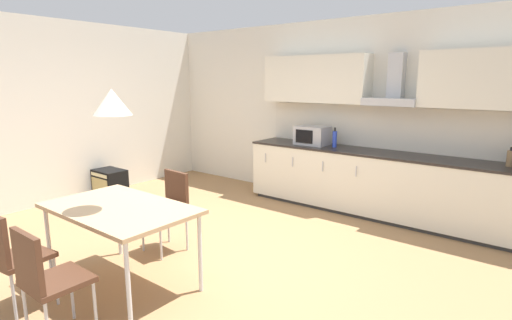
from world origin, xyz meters
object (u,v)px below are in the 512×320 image
Objects in this scene: guitar_amp at (110,183)px; microwave at (312,135)px; bottle_blue at (335,139)px; chair_near_right at (45,275)px; chair_far_left at (170,203)px; bottle_brown at (511,158)px; dining_table at (120,212)px; chair_near_left at (9,252)px; pendant_lamp at (112,102)px.

microwave is at bearing 33.68° from guitar_amp.
bottle_blue is 0.33× the size of chair_near_right.
chair_near_right is at bearing -69.26° from chair_far_left.
bottle_blue reaches higher than microwave.
bottle_brown reaches higher than guitar_amp.
dining_table is (-0.01, -3.32, -0.32)m from microwave.
chair_far_left is (-2.87, -2.55, -0.45)m from bottle_brown.
chair_near_right is 3.80m from guitar_amp.
chair_far_left is (-0.00, 1.61, 0.00)m from chair_near_left.
chair_near_left is at bearing 179.95° from chair_near_right.
dining_table is 0.97m from pendant_lamp.
guitar_amp is (-2.37, 0.72, -0.31)m from chair_far_left.
bottle_blue is 4.21m from chair_near_left.
bottle_blue is 3.40m from pendant_lamp.
guitar_amp is (-2.98, 2.34, -0.31)m from chair_near_right.
pendant_lamp is at bearing -29.81° from guitar_amp.
microwave is 4.17m from chair_near_right.
bottle_brown is 4.24m from dining_table.
guitar_amp is (-5.24, -1.83, -0.77)m from bottle_brown.
chair_near_right is (0.31, -0.81, -0.18)m from dining_table.
chair_near_left is at bearing -89.87° from chair_far_left.
bottle_brown is at bearing 55.45° from chair_near_left.
microwave is at bearing 89.80° from pendant_lamp.
bottle_blue is 0.33× the size of chair_far_left.
bottle_brown is at bearing 52.59° from pendant_lamp.
bottle_brown is 5.61m from guitar_amp.
bottle_blue is 3.35m from dining_table.
guitar_amp is at bearing 135.43° from chair_near_left.
microwave is 2.58m from chair_far_left.
bottle_brown is 0.43× the size of guitar_amp.
chair_near_right is at bearing -85.88° from microwave.
microwave is 2.56m from bottle_brown.
pendant_lamp is (-2.57, -3.36, 0.69)m from bottle_brown.
bottle_brown is at bearing 52.59° from dining_table.
chair_near_left is at bearing -110.34° from dining_table.
chair_far_left is (-0.69, -2.51, -0.48)m from bottle_blue.
bottle_blue reaches higher than chair_far_left.
chair_far_left is 1.67× the size of guitar_amp.
guitar_amp is (-2.37, 2.34, -0.31)m from chair_near_left.
chair_near_left is at bearing -94.30° from microwave.
guitar_amp is at bearing 163.01° from chair_far_left.
chair_near_right is at bearing -38.11° from guitar_amp.
bottle_brown is (2.56, 0.04, -0.05)m from microwave.
guitar_amp is at bearing -149.71° from bottle_blue.
bottle_blue is 0.21× the size of dining_table.
pendant_lamp is at bearing 180.00° from dining_table.
dining_table is at bearing -90.20° from microwave.
chair_near_right is at bearing -91.09° from bottle_blue.
pendant_lamp reaches higher than bottle_brown.
microwave is 4.17m from chair_near_left.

